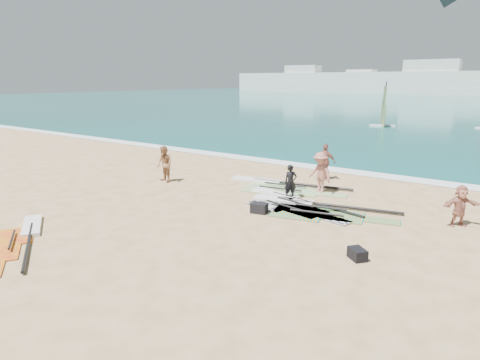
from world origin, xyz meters
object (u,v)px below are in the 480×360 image
Objects in this scene: rig_red at (16,238)px; person_wetsuit at (291,182)px; beachgoer_mid at (320,173)px; rig_grey at (288,202)px; beachgoer_back at (325,162)px; gear_bag_far at (357,254)px; rig_green at (276,185)px; gear_bag_near at (259,208)px; beachgoer_right at (460,206)px; rig_orange at (309,208)px; beachgoer_left at (164,164)px.

person_wetsuit is (5.22, 9.15, 0.71)m from rig_red.
rig_red is at bearing -98.39° from beachgoer_mid.
beachgoer_back is (-0.39, 4.77, 0.88)m from rig_grey.
person_wetsuit is at bearing 90.96° from beachgoer_back.
beachgoer_mid reaches higher than gear_bag_far.
gear_bag_far is (4.26, -3.73, 0.11)m from rig_grey.
rig_green is 10.17× the size of gear_bag_near.
rig_green is at bearing 131.86° from beachgoer_right.
gear_bag_far is at bearing -60.05° from rig_orange.
gear_bag_near is 0.40× the size of person_wetsuit.
rig_red is at bearing 178.85° from beachgoer_right.
rig_green reaches higher than rig_grey.
rig_grey is at bearing 16.92° from beachgoer_left.
beachgoer_right reaches higher than rig_red.
gear_bag_near is 4.11m from beachgoer_mid.
person_wetsuit reaches higher than rig_orange.
beachgoer_right is at bearing 21.35° from rig_grey.
gear_bag_near is 1.12× the size of gear_bag_far.
rig_orange is 10.08× the size of gear_bag_near.
rig_orange is 3.31× the size of beachgoer_back.
rig_green is 8.13m from beachgoer_right.
rig_grey is at bearing 89.56° from rig_red.
rig_grey is 6.40m from beachgoer_right.
gear_bag_far is 0.30× the size of beachgoer_left.
beachgoer_mid reaches higher than person_wetsuit.
rig_red is at bearing -140.29° from rig_orange.
person_wetsuit is at bearing 21.91° from beachgoer_left.
rig_red is 10.82m from gear_bag_far.
rig_orange is 3.25× the size of beachgoer_mid.
gear_bag_far reaches higher than rig_grey.
rig_orange is at bearing -0.21° from rig_grey.
rig_orange is at bearing 132.34° from gear_bag_far.
gear_bag_far reaches higher than rig_red.
gear_bag_far is 7.06m from beachgoer_mid.
gear_bag_near is 0.32× the size of beachgoer_mid.
rig_grey is 6.88m from beachgoer_left.
gear_bag_far is at bearing -23.01° from gear_bag_near.
rig_green is 1.01× the size of rig_orange.
rig_orange is 1.40× the size of rig_red.
beachgoer_mid reaches higher than rig_orange.
rig_green is 8.36m from gear_bag_far.
beachgoer_right is at bearing 22.97° from gear_bag_near.
beachgoer_back is (-1.47, 5.01, 0.88)m from rig_orange.
gear_bag_far is (9.67, 4.85, 0.12)m from rig_red.
rig_green reaches higher than rig_red.
rig_grey is 2.72m from rig_green.
beachgoer_mid is (-3.80, 5.90, 0.79)m from gear_bag_far.
rig_orange is 5.30m from beachgoer_back.
gear_bag_near is 6.70m from beachgoer_left.
gear_bag_far is 11.59m from beachgoer_left.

